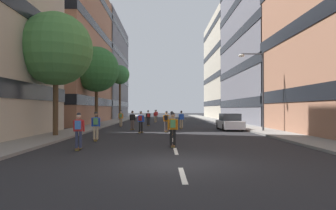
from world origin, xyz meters
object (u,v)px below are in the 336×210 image
object	(u,v)px
skater_3	(132,119)
skater_4	(156,114)
skater_10	(181,119)
skater_11	(148,117)
skater_6	(79,129)
skater_7	(166,120)
street_tree_near	(97,70)
skater_1	(173,127)
streetlamp_right	(259,83)
skater_5	(155,115)
skater_0	(172,121)
skater_9	(121,117)
parked_car_near	(230,122)
street_tree_far	(56,49)
street_tree_mid	(120,75)
skater_8	(96,124)
skater_2	(141,120)

from	to	relation	value
skater_3	skater_4	size ratio (longest dim) A/B	1.00
skater_10	skater_11	xyz separation A→B (m)	(-3.53, 4.95, 0.03)
skater_6	skater_7	distance (m)	11.66
skater_10	street_tree_near	bearing A→B (deg)	158.16
skater_1	streetlamp_right	bearing A→B (deg)	51.77
skater_11	skater_5	bearing A→B (deg)	86.51
skater_1	skater_11	bearing A→B (deg)	96.66
skater_7	skater_11	xyz separation A→B (m)	(-2.00, 9.47, 0.00)
street_tree_near	skater_11	world-z (taller)	street_tree_near
skater_0	skater_6	world-z (taller)	same
skater_1	skater_9	xyz separation A→B (m)	(-5.22, 17.98, 0.00)
skater_3	streetlamp_right	bearing A→B (deg)	-15.15
parked_car_near	skater_6	world-z (taller)	skater_6
street_tree_near	skater_7	xyz separation A→B (m)	(7.68, -8.20, -5.30)
skater_3	street_tree_far	bearing A→B (deg)	-122.90
street_tree_mid	skater_9	world-z (taller)	street_tree_mid
skater_5	skater_0	bearing A→B (deg)	-85.16
street_tree_far	skater_0	distance (m)	9.67
skater_5	skater_10	world-z (taller)	same
skater_5	skater_8	bearing A→B (deg)	-96.54
skater_5	skater_6	size ratio (longest dim) A/B	1.00
skater_1	parked_car_near	bearing A→B (deg)	65.05
skater_8	skater_10	distance (m)	12.76
skater_8	skater_11	xyz separation A→B (m)	(2.36, 16.27, 0.00)
streetlamp_right	skater_7	bearing A→B (deg)	178.12
skater_0	skater_2	distance (m)	3.05
street_tree_near	skater_9	world-z (taller)	street_tree_near
street_tree_mid	skater_3	distance (m)	24.77
skater_0	skater_2	xyz separation A→B (m)	(-2.47, 1.79, 0.00)
street_tree_mid	skater_0	size ratio (longest dim) A/B	5.20
street_tree_far	skater_2	bearing A→B (deg)	32.10
skater_1	skater_3	bearing A→B (deg)	105.17
skater_2	skater_5	size ratio (longest dim) A/B	1.00
parked_car_near	skater_5	distance (m)	18.05
parked_car_near	skater_11	bearing A→B (deg)	137.37
streetlamp_right	skater_11	world-z (taller)	streetlamp_right
parked_car_near	skater_5	size ratio (longest dim) A/B	2.47
skater_2	skater_7	world-z (taller)	same
streetlamp_right	skater_1	xyz separation A→B (m)	(-7.46, -9.47, -3.12)
street_tree_near	skater_8	world-z (taller)	street_tree_near
street_tree_mid	skater_11	bearing A→B (deg)	-71.14
skater_5	skater_7	size ratio (longest dim) A/B	1.00
skater_4	skater_10	world-z (taller)	same
skater_9	skater_6	bearing A→B (deg)	-87.86
skater_1	skater_9	size ratio (longest dim) A/B	1.00
skater_3	skater_10	world-z (taller)	same
skater_8	skater_10	size ratio (longest dim) A/B	1.00
street_tree_mid	skater_11	distance (m)	18.78
skater_3	skater_10	size ratio (longest dim) A/B	1.00
skater_0	skater_3	world-z (taller)	same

